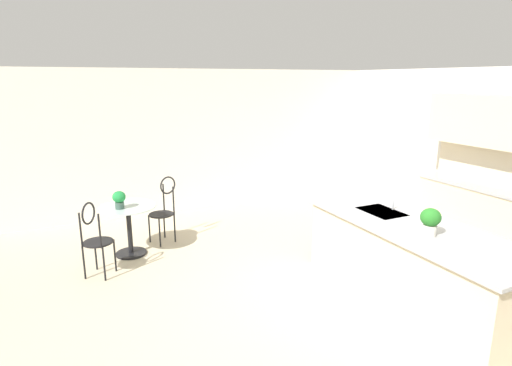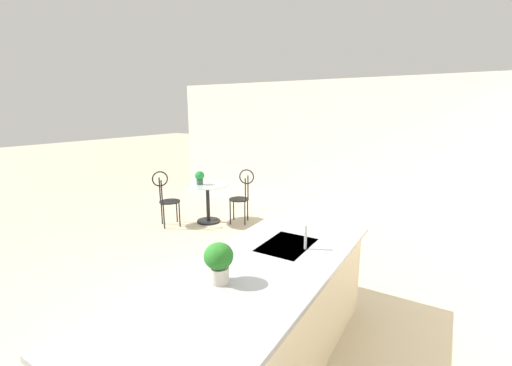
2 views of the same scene
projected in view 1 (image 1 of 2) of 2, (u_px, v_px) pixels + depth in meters
The scene contains 11 objects.
ground_plane at pixel (334, 303), 4.83m from camera, with size 40.00×40.00×0.00m, color beige.
wall_left_window at pixel (208, 140), 8.24m from camera, with size 0.12×7.80×2.70m, color silver.
kitchen_island at pixel (412, 262), 4.81m from camera, with size 2.80×1.06×0.92m.
back_counter_run at pixel (492, 215), 6.40m from camera, with size 2.44×0.64×1.52m.
upper_cabinet_run at pixel (504, 123), 6.05m from camera, with size 2.40×0.36×0.76m.
bistro_table at pixel (129, 225), 6.07m from camera, with size 0.80×0.80×0.74m.
chair_near_window at pixel (95, 236), 5.33m from camera, with size 0.53×0.53×1.04m.
chair_by_island at pixel (164, 207), 6.54m from camera, with size 0.49×0.52×1.04m.
sink_faucet at pixel (393, 201), 5.23m from camera, with size 0.02×0.02×0.22m, color #B2B5BA.
potted_plant_on_table at pixel (119, 199), 5.85m from camera, with size 0.18×0.18×0.25m.
potted_plant_counter_near at pixel (430, 220), 4.35m from camera, with size 0.21×0.21×0.29m.
Camera 1 is at (3.54, -2.68, 2.51)m, focal length 29.40 mm.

